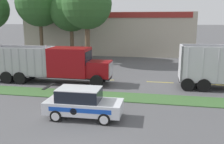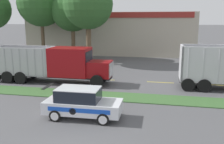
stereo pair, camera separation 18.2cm
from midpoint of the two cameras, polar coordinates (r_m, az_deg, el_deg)
grass_verge at (r=18.38m, az=-0.72°, el=-5.56°), size 120.00×2.19×0.06m
centre_line_3 at (r=25.36m, az=-14.52°, el=-1.13°), size 2.40×0.14×0.01m
centre_line_4 at (r=23.57m, az=-2.58°, el=-1.73°), size 2.40×0.14×0.01m
centre_line_5 at (r=22.94m, az=10.66°, el=-2.30°), size 2.40×0.14×0.01m
centre_line_6 at (r=23.56m, az=23.92°, el=-2.76°), size 2.40×0.14×0.01m
dump_truck_lead at (r=22.52m, az=-12.09°, el=1.62°), size 11.06×2.59×3.43m
rally_car at (r=14.42m, az=-7.15°, el=-6.99°), size 4.41×1.96×1.78m
store_building_backdrop at (r=44.32m, az=-0.13°, el=9.01°), size 26.93×12.10×6.69m
tree_behind_centre at (r=36.90m, az=-9.55°, el=14.79°), size 6.13×6.13×11.54m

